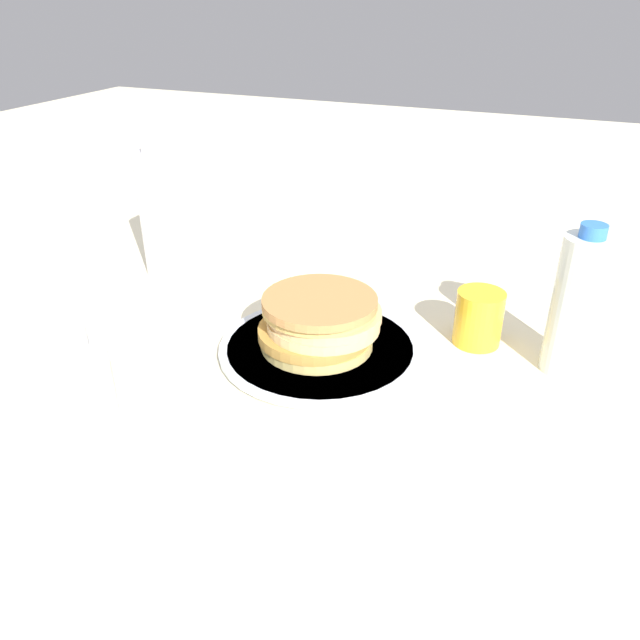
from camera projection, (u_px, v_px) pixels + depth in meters
ground_plane at (335, 347)px, 0.93m from camera, size 4.00×4.00×0.00m
plate at (320, 348)px, 0.92m from camera, size 0.30×0.30×0.01m
pancake_stack at (320, 321)px, 0.90m from camera, size 0.17×0.18×0.08m
juice_glass at (479, 318)px, 0.93m from camera, size 0.07×0.07×0.08m
cream_jug at (77, 391)px, 0.72m from camera, size 0.08×0.08×0.15m
water_bottle_near at (160, 213)px, 1.12m from camera, size 0.07×0.07×0.24m
water_bottle_mid at (577, 305)px, 0.83m from camera, size 0.07×0.07×0.21m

